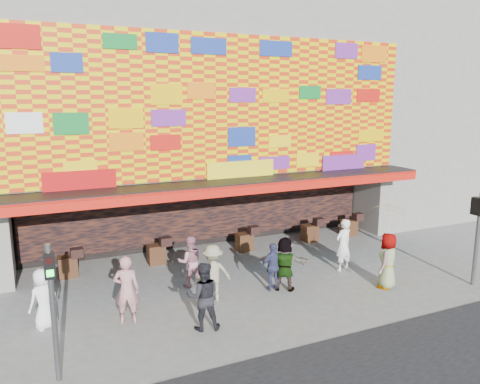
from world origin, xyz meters
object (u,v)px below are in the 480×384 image
(signal_right, at_px, (478,228))
(ped_d, at_px, (213,273))
(ped_f, at_px, (285,264))
(parasol, at_px, (390,220))
(signal_left, at_px, (52,298))
(ped_c, at_px, (203,296))
(ped_g, at_px, (388,261))
(ped_e, at_px, (273,267))
(ped_i, at_px, (190,262))
(ped_b, at_px, (127,290))
(ped_a, at_px, (44,299))
(ped_h, at_px, (343,245))

(signal_right, distance_m, ped_d, 8.38)
(ped_d, height_order, ped_f, ped_f)
(parasol, bearing_deg, ped_d, 165.28)
(ped_d, bearing_deg, ped_f, 178.86)
(signal_left, xyz_separation_m, ped_f, (6.71, 2.15, -1.01))
(ped_d, xyz_separation_m, parasol, (5.30, -1.39, 1.36))
(ped_c, height_order, ped_d, ped_c)
(signal_right, height_order, ped_g, signal_right)
(ped_e, bearing_deg, signal_right, 161.29)
(signal_left, bearing_deg, ped_i, 41.19)
(ped_c, xyz_separation_m, ped_e, (2.82, 1.44, -0.14))
(ped_f, relative_size, ped_i, 1.04)
(ped_c, bearing_deg, ped_b, -18.97)
(ped_d, relative_size, ped_e, 1.11)
(signal_left, bearing_deg, ped_e, 19.65)
(signal_right, height_order, ped_i, signal_right)
(ped_a, xyz_separation_m, ped_g, (9.87, -1.62, 0.08))
(ped_e, height_order, parasol, parasol)
(ped_d, bearing_deg, ped_h, -171.01)
(signal_left, height_order, ped_c, signal_left)
(ped_e, xyz_separation_m, ped_h, (3.00, 0.50, 0.15))
(signal_left, bearing_deg, ped_a, 93.15)
(ped_b, height_order, ped_e, ped_b)
(ped_c, bearing_deg, ped_i, -86.28)
(ped_b, distance_m, ped_h, 7.57)
(ped_h, bearing_deg, signal_right, 126.54)
(signal_right, xyz_separation_m, ped_i, (-8.25, 3.63, -1.04))
(ped_b, bearing_deg, signal_left, 65.71)
(ped_d, height_order, ped_e, ped_d)
(signal_right, distance_m, ped_i, 9.07)
(ped_a, xyz_separation_m, ped_h, (9.53, 0.19, 0.11))
(signal_right, relative_size, parasol, 1.53)
(ped_c, relative_size, ped_f, 1.05)
(ped_b, bearing_deg, ped_i, -126.26)
(ped_g, distance_m, parasol, 1.32)
(ped_i, height_order, parasol, parasol)
(signal_right, bearing_deg, ped_b, 169.20)
(ped_a, bearing_deg, ped_g, 139.48)
(signal_left, distance_m, ped_a, 2.81)
(ped_d, distance_m, ped_e, 1.97)
(ped_a, height_order, ped_e, ped_a)
(ped_h, bearing_deg, ped_b, -4.81)
(signal_right, relative_size, ped_b, 1.63)
(ped_i, bearing_deg, ped_g, 166.95)
(ped_d, distance_m, ped_g, 5.48)
(ped_h, bearing_deg, parasol, 89.84)
(ped_c, relative_size, parasol, 0.91)
(ped_g, bearing_deg, ped_d, -47.23)
(ped_a, bearing_deg, signal_left, 61.97)
(ped_e, bearing_deg, ped_a, -0.70)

